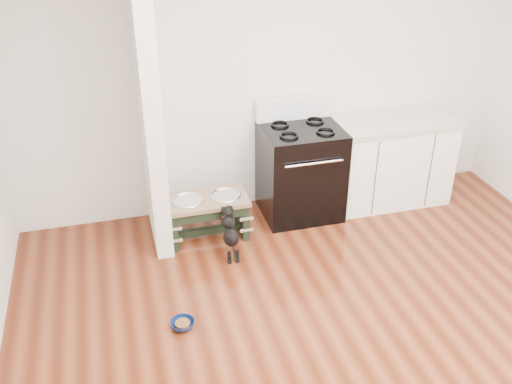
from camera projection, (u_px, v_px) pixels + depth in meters
name	position (u px, v px, depth m)	size (l,w,h in m)	color
ground	(366.00, 370.00, 4.00)	(5.00, 5.00, 0.00)	#491C0D
room_shell	(393.00, 162.00, 3.21)	(5.00, 5.00, 5.00)	silver
partition_wall	(148.00, 102.00, 4.84)	(0.15, 0.80, 2.70)	silver
oven_range	(300.00, 170.00, 5.64)	(0.76, 0.69, 1.14)	black
cabinet_run	(389.00, 160.00, 5.90)	(1.24, 0.64, 0.91)	white
dog_feeder	(207.00, 210.00, 5.33)	(0.76, 0.41, 0.43)	black
puppy	(230.00, 231.00, 5.08)	(0.13, 0.39, 0.47)	black
floor_bowl	(183.00, 324.00, 4.36)	(0.24, 0.24, 0.06)	#0B1D4F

